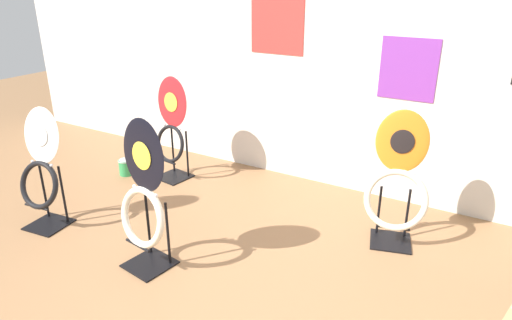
{
  "coord_description": "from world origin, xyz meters",
  "views": [
    {
      "loc": [
        1.18,
        -1.4,
        1.77
      ],
      "look_at": [
        -0.35,
        1.19,
        0.55
      ],
      "focal_mm": 32.0,
      "sensor_mm": 36.0,
      "label": 1
    }
  ],
  "objects": [
    {
      "name": "wall_back",
      "position": [
        0.0,
        2.22,
        1.3
      ],
      "size": [
        8.0,
        0.07,
        2.6
      ],
      "color": "silver",
      "rests_on": "ground_plane"
    },
    {
      "name": "toilet_seat_display_orange_sun",
      "position": [
        0.58,
        1.51,
        0.45
      ],
      "size": [
        0.46,
        0.35,
        0.95
      ],
      "color": "black",
      "rests_on": "ground_plane"
    },
    {
      "name": "toilet_seat_display_jazz_black",
      "position": [
        -0.71,
        0.42,
        0.46
      ],
      "size": [
        0.41,
        0.32,
        1.0
      ],
      "color": "black",
      "rests_on": "ground_plane"
    },
    {
      "name": "toilet_seat_display_white_plain",
      "position": [
        -1.73,
        0.43,
        0.45
      ],
      "size": [
        0.38,
        0.31,
        0.9
      ],
      "color": "black",
      "rests_on": "ground_plane"
    },
    {
      "name": "toilet_seat_display_crimson_swirl",
      "position": [
        -1.48,
        1.6,
        0.49
      ],
      "size": [
        0.38,
        0.31,
        0.95
      ],
      "color": "black",
      "rests_on": "ground_plane"
    },
    {
      "name": "paint_can",
      "position": [
        -1.91,
        1.4,
        0.08
      ],
      "size": [
        0.14,
        0.14,
        0.15
      ],
      "color": "#2D8E4C",
      "rests_on": "ground_plane"
    }
  ]
}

